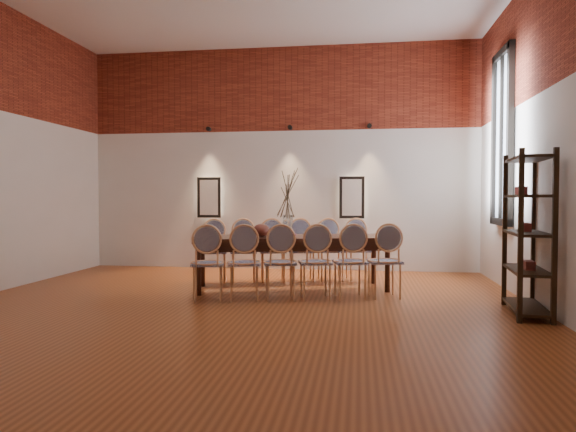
# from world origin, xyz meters

# --- Properties ---
(floor) EXTENTS (7.00, 7.00, 0.02)m
(floor) POSITION_xyz_m (0.00, 0.00, -0.01)
(floor) COLOR #9C4D22
(floor) RESTS_ON ground
(wall_back) EXTENTS (7.00, 0.10, 4.00)m
(wall_back) POSITION_xyz_m (0.00, 3.55, 2.00)
(wall_back) COLOR silver
(wall_back) RESTS_ON ground
(wall_front) EXTENTS (7.00, 0.10, 4.00)m
(wall_front) POSITION_xyz_m (0.00, -3.55, 2.00)
(wall_front) COLOR silver
(wall_front) RESTS_ON ground
(wall_right) EXTENTS (0.10, 7.00, 4.00)m
(wall_right) POSITION_xyz_m (3.55, 0.00, 2.00)
(wall_right) COLOR silver
(wall_right) RESTS_ON ground
(brick_band_back) EXTENTS (7.00, 0.02, 1.50)m
(brick_band_back) POSITION_xyz_m (0.00, 3.48, 3.25)
(brick_band_back) COLOR maroon
(brick_band_back) RESTS_ON ground
(brick_band_right) EXTENTS (0.02, 7.00, 1.50)m
(brick_band_right) POSITION_xyz_m (3.48, 0.00, 3.25)
(brick_band_right) COLOR maroon
(brick_band_right) RESTS_ON ground
(niche_left) EXTENTS (0.36, 0.06, 0.66)m
(niche_left) POSITION_xyz_m (-1.30, 3.45, 1.30)
(niche_left) COLOR #FFEAC6
(niche_left) RESTS_ON wall_back
(niche_right) EXTENTS (0.36, 0.06, 0.66)m
(niche_right) POSITION_xyz_m (1.30, 3.45, 1.30)
(niche_right) COLOR #FFEAC6
(niche_right) RESTS_ON wall_back
(spot_fixture_left) EXTENTS (0.08, 0.10, 0.08)m
(spot_fixture_left) POSITION_xyz_m (-1.30, 3.42, 2.55)
(spot_fixture_left) COLOR black
(spot_fixture_left) RESTS_ON wall_back
(spot_fixture_mid) EXTENTS (0.08, 0.10, 0.08)m
(spot_fixture_mid) POSITION_xyz_m (0.20, 3.42, 2.55)
(spot_fixture_mid) COLOR black
(spot_fixture_mid) RESTS_ON wall_back
(spot_fixture_right) EXTENTS (0.08, 0.10, 0.08)m
(spot_fixture_right) POSITION_xyz_m (1.60, 3.42, 2.55)
(spot_fixture_right) COLOR black
(spot_fixture_right) RESTS_ON wall_back
(window_glass) EXTENTS (0.02, 0.78, 2.38)m
(window_glass) POSITION_xyz_m (3.46, 2.00, 2.15)
(window_glass) COLOR silver
(window_glass) RESTS_ON wall_right
(window_frame) EXTENTS (0.08, 0.90, 2.50)m
(window_frame) POSITION_xyz_m (3.44, 2.00, 2.15)
(window_frame) COLOR black
(window_frame) RESTS_ON wall_right
(window_mullion) EXTENTS (0.06, 0.06, 2.40)m
(window_mullion) POSITION_xyz_m (3.44, 2.00, 2.15)
(window_mullion) COLOR black
(window_mullion) RESTS_ON wall_right
(dining_table) EXTENTS (2.84, 1.47, 0.75)m
(dining_table) POSITION_xyz_m (0.49, 1.47, 0.38)
(dining_table) COLOR #35140B
(dining_table) RESTS_ON floor
(chair_near_a) EXTENTS (0.53, 0.53, 0.94)m
(chair_near_a) POSITION_xyz_m (-0.45, 0.51, 0.47)
(chair_near_a) COLOR #E2A46F
(chair_near_a) RESTS_ON floor
(chair_near_b) EXTENTS (0.53, 0.53, 0.94)m
(chair_near_b) POSITION_xyz_m (-0.00, 0.62, 0.47)
(chair_near_b) COLOR #E2A46F
(chair_near_b) RESTS_ON floor
(chair_near_c) EXTENTS (0.53, 0.53, 0.94)m
(chair_near_c) POSITION_xyz_m (0.44, 0.72, 0.47)
(chair_near_c) COLOR #E2A46F
(chair_near_c) RESTS_ON floor
(chair_near_d) EXTENTS (0.53, 0.53, 0.94)m
(chair_near_d) POSITION_xyz_m (0.88, 0.83, 0.47)
(chair_near_d) COLOR #E2A46F
(chair_near_d) RESTS_ON floor
(chair_near_e) EXTENTS (0.53, 0.53, 0.94)m
(chair_near_e) POSITION_xyz_m (1.32, 0.93, 0.47)
(chair_near_e) COLOR #E2A46F
(chair_near_e) RESTS_ON floor
(chair_near_f) EXTENTS (0.53, 0.53, 0.94)m
(chair_near_f) POSITION_xyz_m (1.76, 1.03, 0.47)
(chair_near_f) COLOR #E2A46F
(chair_near_f) RESTS_ON floor
(chair_far_a) EXTENTS (0.53, 0.53, 0.94)m
(chair_far_a) POSITION_xyz_m (-0.78, 1.91, 0.47)
(chair_far_a) COLOR #E2A46F
(chair_far_a) RESTS_ON floor
(chair_far_b) EXTENTS (0.53, 0.53, 0.94)m
(chair_far_b) POSITION_xyz_m (-0.33, 2.01, 0.47)
(chair_far_b) COLOR #E2A46F
(chair_far_b) RESTS_ON floor
(chair_far_c) EXTENTS (0.53, 0.53, 0.94)m
(chair_far_c) POSITION_xyz_m (0.11, 2.12, 0.47)
(chair_far_c) COLOR #E2A46F
(chair_far_c) RESTS_ON floor
(chair_far_d) EXTENTS (0.53, 0.53, 0.94)m
(chair_far_d) POSITION_xyz_m (0.55, 2.22, 0.47)
(chair_far_d) COLOR #E2A46F
(chair_far_d) RESTS_ON floor
(chair_far_e) EXTENTS (0.53, 0.53, 0.94)m
(chair_far_e) POSITION_xyz_m (0.99, 2.33, 0.47)
(chair_far_e) COLOR #E2A46F
(chair_far_e) RESTS_ON floor
(chair_far_f) EXTENTS (0.53, 0.53, 0.94)m
(chair_far_f) POSITION_xyz_m (1.43, 2.43, 0.47)
(chair_far_f) COLOR #E2A46F
(chair_far_f) RESTS_ON floor
(vase) EXTENTS (0.14, 0.14, 0.30)m
(vase) POSITION_xyz_m (0.43, 1.46, 0.90)
(vase) COLOR silver
(vase) RESTS_ON dining_table
(dried_branches) EXTENTS (0.50, 0.50, 0.70)m
(dried_branches) POSITION_xyz_m (0.43, 1.46, 1.35)
(dried_branches) COLOR #463A28
(dried_branches) RESTS_ON vase
(bowl) EXTENTS (0.24, 0.24, 0.18)m
(bowl) POSITION_xyz_m (0.08, 1.32, 0.84)
(bowl) COLOR maroon
(bowl) RESTS_ON dining_table
(book) EXTENTS (0.29, 0.24, 0.03)m
(book) POSITION_xyz_m (0.39, 1.59, 0.77)
(book) COLOR #94227B
(book) RESTS_ON dining_table
(shelving_rack) EXTENTS (0.48, 1.03, 1.80)m
(shelving_rack) POSITION_xyz_m (3.28, 0.29, 0.90)
(shelving_rack) COLOR black
(shelving_rack) RESTS_ON floor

